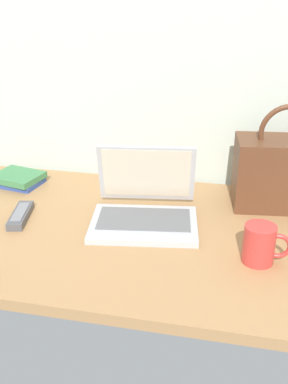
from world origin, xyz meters
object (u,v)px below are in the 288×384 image
object	(u,v)px
laptop	(145,206)
handbag	(283,172)
coffee_mug	(261,244)
remote_control_near	(21,215)
book_stack	(18,179)

from	to	relation	value
laptop	handbag	size ratio (longest dim) A/B	1.04
coffee_mug	handbag	xyz separation A→B (m)	(0.07, 0.35, 0.06)
remote_control_near	handbag	xyz separation A→B (m)	(0.77, 0.26, 0.10)
laptop	book_stack	bearing A→B (deg)	161.39
coffee_mug	remote_control_near	bearing A→B (deg)	172.76
handbag	book_stack	distance (m)	0.91
handbag	laptop	bearing A→B (deg)	-155.10
handbag	book_stack	bearing A→B (deg)	-178.71
remote_control_near	book_stack	world-z (taller)	book_stack
laptop	handbag	xyz separation A→B (m)	(0.40, 0.19, 0.07)
book_stack	coffee_mug	bearing A→B (deg)	-21.65
laptop	book_stack	xyz separation A→B (m)	(-0.50, 0.17, -0.03)
laptop	book_stack	world-z (taller)	laptop
coffee_mug	book_stack	bearing A→B (deg)	158.35
laptop	remote_control_near	xyz separation A→B (m)	(-0.37, -0.07, -0.03)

